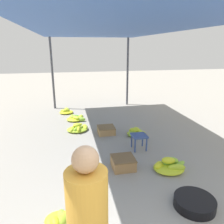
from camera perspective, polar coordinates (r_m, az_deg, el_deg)
canopy_post_back_left at (r=8.51m, az=-15.29°, el=9.52°), size 0.08×0.08×2.63m
canopy_post_back_right at (r=8.82m, az=4.08°, el=10.29°), size 0.08×0.08×2.63m
canopy_tarp at (r=4.95m, az=-0.92°, el=20.86°), size 3.29×7.59×0.04m
stool at (r=5.09m, az=7.10°, el=-6.63°), size 0.34×0.34×0.35m
basin_black at (r=3.71m, az=20.73°, el=-21.27°), size 0.61×0.61×0.15m
banana_pile_left_0 at (r=3.33m, az=-13.37°, el=-25.60°), size 0.45×0.42×0.19m
banana_pile_left_1 at (r=6.26m, az=-8.99°, el=-4.24°), size 0.61×0.53×0.24m
banana_pile_left_2 at (r=7.99m, az=-11.95°, el=0.20°), size 0.48×0.46×0.19m
banana_pile_left_3 at (r=7.19m, az=-9.41°, el=-1.57°), size 0.61×0.51×0.18m
banana_pile_right_0 at (r=5.92m, az=6.21°, el=-5.37°), size 0.53×0.43×0.22m
banana_pile_right_1 at (r=4.49m, az=14.85°, el=-13.38°), size 0.69×0.59×0.28m
crate_near at (r=6.02m, az=-1.54°, el=-4.74°), size 0.46×0.46×0.19m
crate_mid at (r=4.39m, az=2.94°, el=-13.10°), size 0.44×0.44×0.22m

